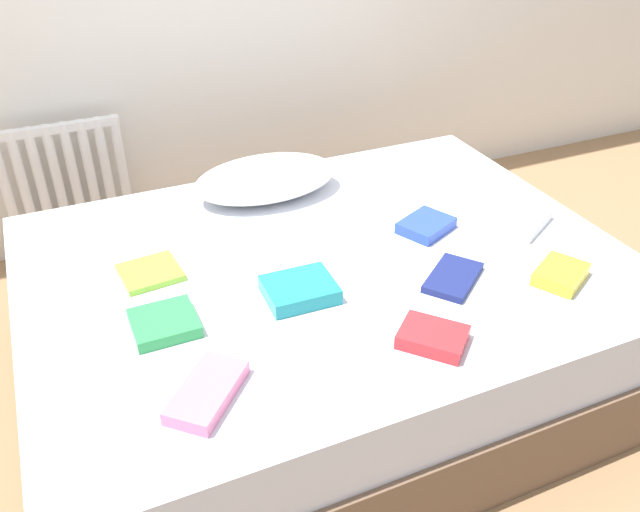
# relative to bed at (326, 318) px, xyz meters

# --- Properties ---
(ground_plane) EXTENTS (8.00, 8.00, 0.00)m
(ground_plane) POSITION_rel_bed_xyz_m (0.00, 0.00, -0.25)
(ground_plane) COLOR #93704C
(bed) EXTENTS (2.00, 1.50, 0.50)m
(bed) POSITION_rel_bed_xyz_m (0.00, 0.00, 0.00)
(bed) COLOR brown
(bed) RESTS_ON ground
(radiator) EXTENTS (0.54, 0.04, 0.52)m
(radiator) POSITION_rel_bed_xyz_m (-0.73, 1.20, 0.15)
(radiator) COLOR white
(radiator) RESTS_ON ground
(pillow) EXTENTS (0.56, 0.33, 0.14)m
(pillow) POSITION_rel_bed_xyz_m (-0.02, 0.51, 0.32)
(pillow) COLOR white
(pillow) RESTS_ON bed
(textbook_yellow) EXTENTS (0.22, 0.20, 0.04)m
(textbook_yellow) POSITION_rel_bed_xyz_m (0.63, -0.42, 0.27)
(textbook_yellow) COLOR yellow
(textbook_yellow) RESTS_ON bed
(textbook_blue) EXTENTS (0.23, 0.21, 0.04)m
(textbook_blue) POSITION_rel_bed_xyz_m (0.40, 0.02, 0.27)
(textbook_blue) COLOR #2847B7
(textbook_blue) RESTS_ON bed
(textbook_red) EXTENTS (0.22, 0.22, 0.04)m
(textbook_red) POSITION_rel_bed_xyz_m (0.09, -0.51, 0.27)
(textbook_red) COLOR red
(textbook_red) RESTS_ON bed
(textbook_lime) EXTENTS (0.20, 0.19, 0.02)m
(textbook_lime) POSITION_rel_bed_xyz_m (-0.56, 0.14, 0.26)
(textbook_lime) COLOR #8CC638
(textbook_lime) RESTS_ON bed
(textbook_navy) EXTENTS (0.26, 0.24, 0.02)m
(textbook_navy) POSITION_rel_bed_xyz_m (0.31, -0.28, 0.26)
(textbook_navy) COLOR navy
(textbook_navy) RESTS_ON bed
(textbook_pink) EXTENTS (0.26, 0.26, 0.04)m
(textbook_pink) POSITION_rel_bed_xyz_m (-0.54, -0.47, 0.27)
(textbook_pink) COLOR pink
(textbook_pink) RESTS_ON bed
(textbook_teal) EXTENTS (0.22, 0.18, 0.05)m
(textbook_teal) POSITION_rel_bed_xyz_m (-0.16, -0.16, 0.28)
(textbook_teal) COLOR teal
(textbook_teal) RESTS_ON bed
(textbook_white) EXTENTS (0.26, 0.23, 0.03)m
(textbook_white) POSITION_rel_bed_xyz_m (0.74, -0.09, 0.27)
(textbook_white) COLOR white
(textbook_white) RESTS_ON bed
(textbook_green) EXTENTS (0.18, 0.17, 0.04)m
(textbook_green) POSITION_rel_bed_xyz_m (-0.57, -0.15, 0.27)
(textbook_green) COLOR green
(textbook_green) RESTS_ON bed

